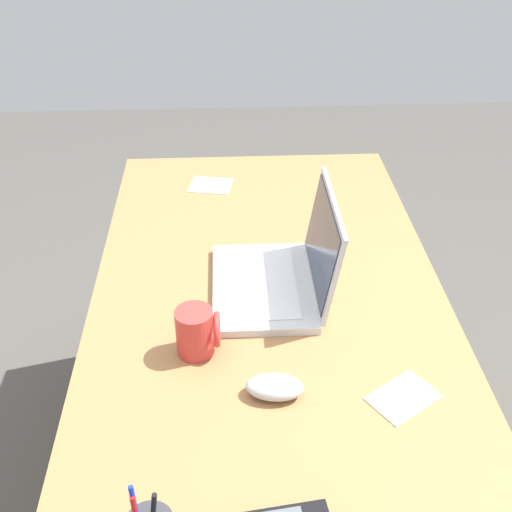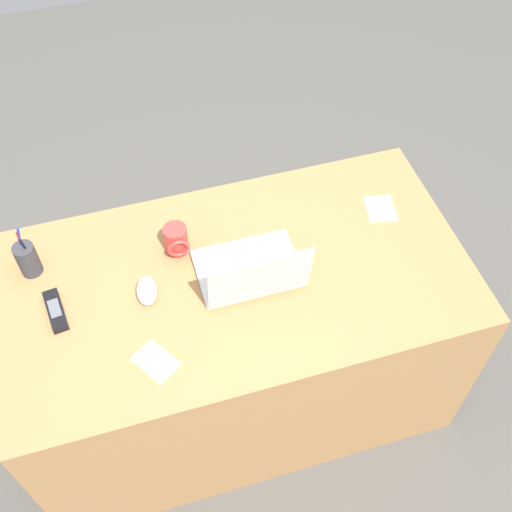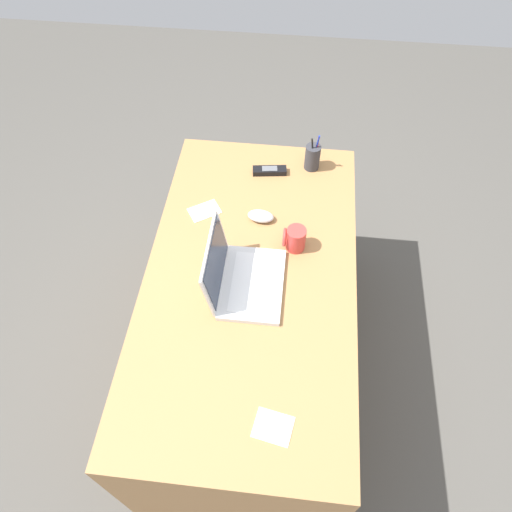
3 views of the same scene
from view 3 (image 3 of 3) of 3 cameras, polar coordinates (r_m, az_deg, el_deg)
name	(u,v)px [view 3 (image 3 of 3)]	position (r m, az deg, el deg)	size (l,w,h in m)	color
ground_plane	(252,360)	(2.38, -0.52, -12.29)	(6.00, 6.00, 0.00)	#4C4944
desk	(251,324)	(2.05, -0.59, -8.08)	(1.43, 0.76, 0.74)	#9E7042
laptop	(241,277)	(1.68, -1.81, -2.51)	(0.31, 0.25, 0.22)	silver
computer_mouse	(261,216)	(1.89, 0.56, 4.75)	(0.06, 0.10, 0.04)	silver
coffee_mug_white	(295,239)	(1.78, 4.62, 2.07)	(0.07, 0.08, 0.10)	#C63833
cordless_phone	(270,171)	(2.07, 1.63, 10.09)	(0.06, 0.15, 0.03)	black
pen_holder	(313,157)	(2.08, 6.72, 11.60)	(0.06, 0.06, 0.18)	#333338
paper_note_near_laptop	(204,211)	(1.94, -6.13, 5.36)	(0.08, 0.12, 0.00)	white
paper_note_left	(273,427)	(1.50, 2.04, -19.61)	(0.09, 0.11, 0.00)	white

